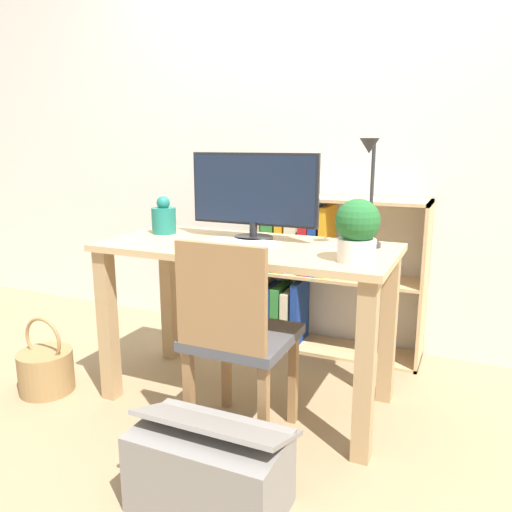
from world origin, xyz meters
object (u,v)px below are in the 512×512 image
(bookshelf, at_px, (309,271))
(basket, at_px, (46,370))
(vase, at_px, (164,218))
(potted_plant, at_px, (357,229))
(chair, at_px, (236,334))
(monitor, at_px, (253,192))
(desk_lamp, at_px, (370,183))
(storage_box, at_px, (210,467))
(keyboard, at_px, (242,243))

(bookshelf, xyz_separation_m, basket, (-0.99, -1.06, -0.35))
(vase, bearing_deg, bookshelf, 49.36)
(potted_plant, relative_size, basket, 0.63)
(vase, xyz_separation_m, chair, (0.60, -0.41, -0.37))
(monitor, distance_m, vase, 0.50)
(desk_lamp, relative_size, storage_box, 0.89)
(desk_lamp, distance_m, potted_plant, 0.29)
(keyboard, height_order, bookshelf, bookshelf)
(potted_plant, height_order, chair, potted_plant)
(basket, height_order, storage_box, basket)
(vase, relative_size, desk_lamp, 0.40)
(desk_lamp, bearing_deg, monitor, 179.97)
(basket, bearing_deg, vase, 43.36)
(vase, distance_m, desk_lamp, 1.03)
(chair, height_order, bookshelf, bookshelf)
(chair, distance_m, bookshelf, 1.06)
(monitor, distance_m, desk_lamp, 0.53)
(desk_lamp, height_order, basket, desk_lamp)
(potted_plant, distance_m, bookshelf, 1.06)
(basket, bearing_deg, chair, 0.25)
(monitor, bearing_deg, basket, -154.28)
(keyboard, distance_m, storage_box, 0.95)
(chair, bearing_deg, vase, 137.37)
(bookshelf, relative_size, storage_box, 1.82)
(bookshelf, height_order, storage_box, bookshelf)
(vase, bearing_deg, monitor, 3.16)
(desk_lamp, distance_m, bookshelf, 0.96)
(desk_lamp, bearing_deg, bookshelf, 126.10)
(vase, bearing_deg, potted_plant, -12.03)
(keyboard, distance_m, vase, 0.50)
(keyboard, height_order, desk_lamp, desk_lamp)
(keyboard, xyz_separation_m, storage_box, (0.21, -0.69, -0.62))
(basket, bearing_deg, keyboard, 18.66)
(monitor, height_order, keyboard, monitor)
(chair, bearing_deg, monitor, 97.32)
(monitor, bearing_deg, potted_plant, -24.30)
(potted_plant, distance_m, basket, 1.66)
(potted_plant, bearing_deg, chair, -154.92)
(desk_lamp, bearing_deg, vase, -178.51)
(monitor, xyz_separation_m, basket, (-0.92, -0.44, -0.86))
(keyboard, xyz_separation_m, basket, (-0.92, -0.31, -0.65))
(desk_lamp, relative_size, potted_plant, 1.91)
(bookshelf, bearing_deg, basket, -133.13)
(desk_lamp, xyz_separation_m, storage_box, (-0.32, -0.82, -0.89))
(monitor, distance_m, storage_box, 1.18)
(potted_plant, relative_size, chair, 0.28)
(bookshelf, bearing_deg, monitor, -96.98)
(basket, xyz_separation_m, storage_box, (1.13, -0.37, 0.03))
(vase, distance_m, chair, 0.81)
(bookshelf, distance_m, storage_box, 1.48)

